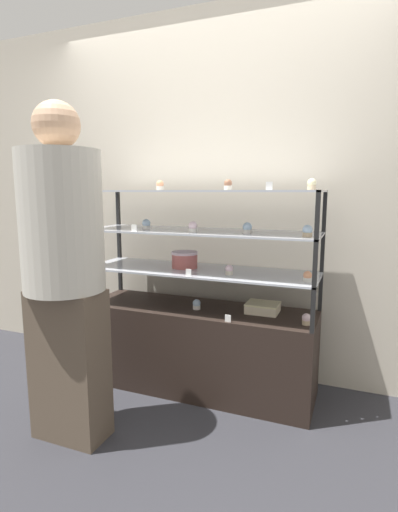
{
  "coord_description": "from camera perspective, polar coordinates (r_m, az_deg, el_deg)",
  "views": [
    {
      "loc": [
        0.96,
        -2.39,
        1.34
      ],
      "look_at": [
        0.0,
        0.0,
        0.92
      ],
      "focal_mm": 28.0,
      "sensor_mm": 36.0,
      "label": 1
    }
  ],
  "objects": [
    {
      "name": "cupcake_10",
      "position": [
        2.3,
        15.23,
        3.44
      ],
      "size": [
        0.06,
        0.06,
        0.07
      ],
      "color": "#CCB28C",
      "rests_on": "display_riser_middle"
    },
    {
      "name": "layer_cake_centerpiece",
      "position": [
        2.68,
        -2.07,
        -0.52
      ],
      "size": [
        0.18,
        0.18,
        0.11
      ],
      "color": "#C66660",
      "rests_on": "display_riser_lower"
    },
    {
      "name": "cupcake_6",
      "position": [
        2.82,
        -14.56,
        4.5
      ],
      "size": [
        0.06,
        0.06,
        0.07
      ],
      "color": "beige",
      "rests_on": "display_riser_middle"
    },
    {
      "name": "display_base",
      "position": [
        2.78,
        0.0,
        -12.99
      ],
      "size": [
        1.54,
        0.47,
        0.57
      ],
      "color": "black",
      "rests_on": "ground_plane"
    },
    {
      "name": "cupcake_0",
      "position": [
        2.91,
        -13.72,
        -5.65
      ],
      "size": [
        0.05,
        0.05,
        0.07
      ],
      "color": "white",
      "rests_on": "display_base"
    },
    {
      "name": "cupcake_3",
      "position": [
        2.91,
        -13.75,
        -0.51
      ],
      "size": [
        0.05,
        0.05,
        0.06
      ],
      "color": "beige",
      "rests_on": "display_riser_lower"
    },
    {
      "name": "cupcake_4",
      "position": [
        2.46,
        4.33,
        -1.99
      ],
      "size": [
        0.05,
        0.05,
        0.06
      ],
      "color": "beige",
      "rests_on": "display_riser_lower"
    },
    {
      "name": "price_tag_3",
      "position": [
        2.22,
        9.99,
        9.85
      ],
      "size": [
        0.04,
        0.0,
        0.04
      ],
      "color": "white",
      "rests_on": "display_riser_upper"
    },
    {
      "name": "sheet_cake_frosted",
      "position": [
        2.6,
        9.08,
        -7.3
      ],
      "size": [
        0.21,
        0.17,
        0.06
      ],
      "color": "beige",
      "rests_on": "display_base"
    },
    {
      "name": "cupcake_7",
      "position": [
        2.69,
        -7.54,
        4.49
      ],
      "size": [
        0.06,
        0.06,
        0.07
      ],
      "color": "white",
      "rests_on": "display_riser_middle"
    },
    {
      "name": "cupcake_11",
      "position": [
        2.87,
        -14.32,
        9.71
      ],
      "size": [
        0.05,
        0.05,
        0.06
      ],
      "color": "white",
      "rests_on": "display_riser_upper"
    },
    {
      "name": "cupcake_5",
      "position": [
        2.35,
        15.25,
        -2.86
      ],
      "size": [
        0.05,
        0.05,
        0.06
      ],
      "color": "white",
      "rests_on": "display_riser_lower"
    },
    {
      "name": "price_tag_2",
      "position": [
        2.55,
        -9.27,
        3.97
      ],
      "size": [
        0.04,
        0.0,
        0.04
      ],
      "color": "white",
      "rests_on": "display_riser_middle"
    },
    {
      "name": "back_wall",
      "position": [
        2.93,
        2.8,
        8.51
      ],
      "size": [
        8.0,
        0.05,
        2.6
      ],
      "color": "beige",
      "rests_on": "ground_plane"
    },
    {
      "name": "cupcake_13",
      "position": [
        2.4,
        4.17,
        10.11
      ],
      "size": [
        0.05,
        0.05,
        0.06
      ],
      "color": "beige",
      "rests_on": "display_riser_upper"
    },
    {
      "name": "display_riser_middle",
      "position": [
        2.59,
        0.0,
        3.36
      ],
      "size": [
        1.54,
        0.47,
        0.26
      ],
      "color": "black",
      "rests_on": "display_riser_lower"
    },
    {
      "name": "cupcake_2",
      "position": [
        2.43,
        15.09,
        -8.72
      ],
      "size": [
        0.05,
        0.05,
        0.07
      ],
      "color": "#CCB28C",
      "rests_on": "display_base"
    },
    {
      "name": "ground_plane",
      "position": [
        2.9,
        0.0,
        -18.21
      ],
      "size": [
        20.0,
        20.0,
        0.0
      ],
      "primitive_type": "plane",
      "color": "#2D2D33"
    },
    {
      "name": "cupcake_14",
      "position": [
        2.31,
        15.81,
        9.83
      ],
      "size": [
        0.05,
        0.05,
        0.06
      ],
      "color": "#CCB28C",
      "rests_on": "display_riser_upper"
    },
    {
      "name": "display_riser_upper",
      "position": [
        2.57,
        0.0,
        9.09
      ],
      "size": [
        1.54,
        0.47,
        0.26
      ],
      "color": "black",
      "rests_on": "display_riser_middle"
    },
    {
      "name": "cupcake_12",
      "position": [
        2.63,
        -5.59,
        10.01
      ],
      "size": [
        0.05,
        0.05,
        0.06
      ],
      "color": "beige",
      "rests_on": "display_riser_upper"
    },
    {
      "name": "price_tag_1",
      "position": [
        2.42,
        -1.5,
        -2.39
      ],
      "size": [
        0.04,
        0.0,
        0.04
      ],
      "color": "white",
      "rests_on": "display_riser_lower"
    },
    {
      "name": "cupcake_1",
      "position": [
        2.64,
        -0.4,
        -6.93
      ],
      "size": [
        0.05,
        0.05,
        0.07
      ],
      "color": "white",
      "rests_on": "display_base"
    },
    {
      "name": "display_riser_lower",
      "position": [
        2.63,
        0.0,
        -2.24
      ],
      "size": [
        1.54,
        0.47,
        0.26
      ],
      "color": "black",
      "rests_on": "display_base"
    },
    {
      "name": "cupcake_8",
      "position": [
        2.47,
        -0.88,
        4.15
      ],
      "size": [
        0.06,
        0.06,
        0.07
      ],
      "color": "white",
      "rests_on": "display_riser_middle"
    },
    {
      "name": "price_tag_0",
      "position": [
        2.4,
        4.15,
        -8.89
      ],
      "size": [
        0.04,
        0.0,
        0.04
      ],
      "color": "white",
      "rests_on": "display_base"
    },
    {
      "name": "cupcake_9",
      "position": [
        2.4,
        6.92,
        3.95
      ],
      "size": [
        0.06,
        0.06,
        0.07
      ],
      "color": "white",
      "rests_on": "display_riser_middle"
    },
    {
      "name": "customer_figure",
      "position": [
        2.18,
        -18.69,
        -1.5
      ],
      "size": [
        0.41,
        0.41,
        1.78
      ],
      "color": "brown",
      "rests_on": "ground_plane"
    }
  ]
}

